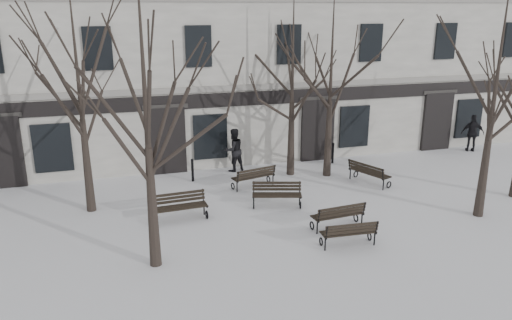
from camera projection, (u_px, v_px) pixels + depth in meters
name	position (u px, v px, depth m)	size (l,w,h in m)	color
ground	(313.00, 240.00, 15.52)	(100.00, 100.00, 0.00)	white
building	(219.00, 36.00, 25.80)	(40.40, 10.20, 11.40)	silver
tree_1	(144.00, 84.00, 12.56)	(5.69, 5.69, 8.12)	black
tree_2	(497.00, 76.00, 15.96)	(5.43, 5.43, 7.76)	black
tree_4	(77.00, 71.00, 16.36)	(5.53, 5.53, 7.91)	black
tree_5	(293.00, 63.00, 20.30)	(5.36, 5.36, 7.66)	black
tree_6	(332.00, 62.00, 20.14)	(5.43, 5.43, 7.75)	black
bench_0	(180.00, 206.00, 16.90)	(1.88, 0.79, 0.93)	black
bench_1	(339.00, 215.00, 16.21)	(1.81, 0.80, 0.89)	black
bench_2	(349.00, 232.00, 14.99)	(1.71, 0.71, 0.84)	black
bench_3	(277.00, 194.00, 18.04)	(1.86, 1.11, 0.89)	black
bench_4	(254.00, 176.00, 19.94)	(1.85, 1.04, 0.89)	black
bench_5	(369.00, 172.00, 20.36)	(1.27, 1.90, 0.91)	black
bollard_a	(193.00, 169.00, 20.67)	(0.13, 0.13, 0.98)	black
bollard_b	(333.00, 152.00, 23.10)	(0.13, 0.13, 0.98)	black
pedestrian_b	(234.00, 171.00, 22.15)	(0.93, 0.72, 1.91)	black
pedestrian_c	(470.00, 151.00, 25.20)	(1.09, 0.45, 1.86)	black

